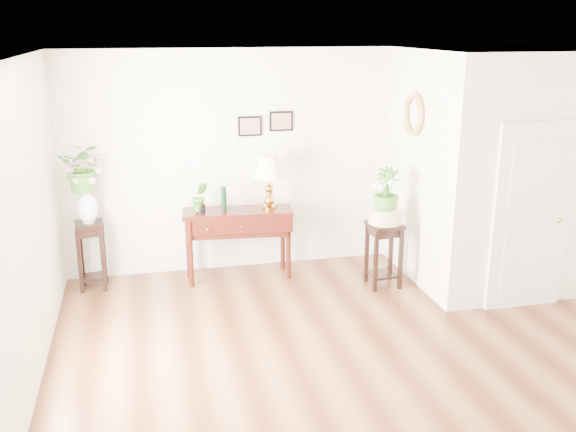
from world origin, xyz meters
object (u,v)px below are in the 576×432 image
object	(u,v)px
console_table	(238,244)
table_lamp	(269,181)
plant_stand_b	(383,254)
plant_stand_a	(92,255)

from	to	relation	value
console_table	table_lamp	world-z (taller)	table_lamp
table_lamp	plant_stand_b	world-z (taller)	table_lamp
console_table	table_lamp	bearing A→B (deg)	5.80
console_table	table_lamp	distance (m)	0.89
plant_stand_a	plant_stand_b	xyz separation A→B (m)	(3.43, -0.72, -0.02)
table_lamp	plant_stand_b	xyz separation A→B (m)	(1.28, -0.64, -0.84)
table_lamp	plant_stand_b	size ratio (longest dim) A/B	0.84
console_table	plant_stand_a	world-z (taller)	console_table
console_table	plant_stand_b	distance (m)	1.79
console_table	plant_stand_b	size ratio (longest dim) A/B	1.66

